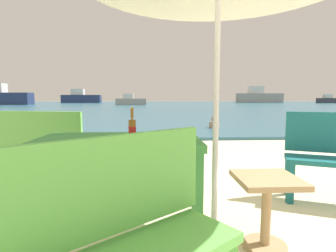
# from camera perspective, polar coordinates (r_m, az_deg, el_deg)

# --- Properties ---
(sea_water) EXTENTS (120.00, 50.00, 0.08)m
(sea_water) POSITION_cam_1_polar(r_m,az_deg,el_deg) (31.73, -1.46, 4.34)
(sea_water) COLOR #2D6075
(sea_water) RESTS_ON ground_plane
(picnic_table_green) EXTENTS (1.40, 0.80, 0.76)m
(picnic_table_green) POSITION_cam_1_polar(r_m,az_deg,el_deg) (2.38, -10.46, -5.16)
(picnic_table_green) COLOR #3D8C42
(picnic_table_green) RESTS_ON ground_plane
(beer_bottle_amber) EXTENTS (0.07, 0.07, 0.26)m
(beer_bottle_amber) POSITION_cam_1_polar(r_m,az_deg,el_deg) (2.38, -7.58, -0.17)
(beer_bottle_amber) COLOR brown
(beer_bottle_amber) RESTS_ON picnic_table_green
(side_table_wood) EXTENTS (0.44, 0.44, 0.54)m
(side_table_wood) POSITION_cam_1_polar(r_m,az_deg,el_deg) (2.17, 20.11, -14.82)
(side_table_wood) COLOR tan
(side_table_wood) RESTS_ON ground_plane
(bench_green_left) EXTENTS (1.25, 0.61, 0.95)m
(bench_green_left) POSITION_cam_1_polar(r_m,az_deg,el_deg) (3.58, -25.61, -3.63)
(bench_green_left) COLOR #60B24C
(bench_green_left) RESTS_ON ground_plane
(bench_green_right) EXTENTS (1.17, 1.01, 0.95)m
(bench_green_right) POSITION_cam_1_polar(r_m,az_deg,el_deg) (1.20, -13.44, -22.64)
(bench_green_right) COLOR #60B24C
(bench_green_right) RESTS_ON ground_plane
(swimmer_person) EXTENTS (0.34, 0.34, 0.41)m
(swimmer_person) POSITION_cam_1_polar(r_m,az_deg,el_deg) (9.07, 9.77, 0.63)
(swimmer_person) COLOR tan
(swimmer_person) RESTS_ON sea_water
(boat_fishing_trawler) EXTENTS (7.37, 2.01, 2.68)m
(boat_fishing_trawler) POSITION_cam_1_polar(r_m,az_deg,el_deg) (40.40, -31.95, 5.24)
(boat_fishing_trawler) COLOR navy
(boat_fishing_trawler) RESTS_ON sea_water
(boat_sailboat) EXTENTS (3.76, 1.03, 1.37)m
(boat_sailboat) POSITION_cam_1_polar(r_m,az_deg,el_deg) (33.80, -7.90, 5.31)
(boat_sailboat) COLOR gray
(boat_sailboat) RESTS_ON sea_water
(boat_ferry) EXTENTS (7.53, 2.05, 2.74)m
(boat_ferry) POSITION_cam_1_polar(r_m,az_deg,el_deg) (48.58, 18.66, 5.90)
(boat_ferry) COLOR gray
(boat_ferry) RESTS_ON sea_water
(boat_tanker) EXTENTS (3.79, 1.03, 1.38)m
(boat_tanker) POSITION_cam_1_polar(r_m,az_deg,el_deg) (49.66, 30.93, 4.78)
(boat_tanker) COLOR #38383F
(boat_tanker) RESTS_ON sea_water
(boat_barge) EXTENTS (6.23, 1.70, 2.27)m
(boat_barge) POSITION_cam_1_polar(r_m,az_deg,el_deg) (46.91, -17.94, 5.72)
(boat_barge) COLOR navy
(boat_barge) RESTS_ON sea_water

